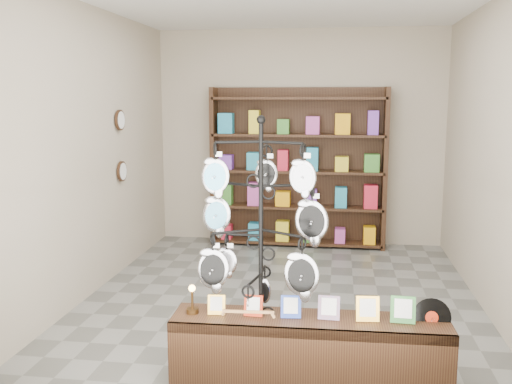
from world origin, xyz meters
TOP-DOWN VIEW (x-y plane):
  - ground at (0.00, 0.00)m, footprint 5.00×5.00m
  - room_envelope at (0.00, 0.00)m, footprint 5.00×5.00m
  - display_tree at (0.02, -1.62)m, footprint 0.99×0.82m
  - front_shelf at (0.38, -1.66)m, footprint 2.00×0.46m
  - back_shelving at (0.00, 2.30)m, footprint 2.42×0.36m
  - wall_clocks at (-1.97, 0.80)m, footprint 0.03×0.24m

SIDE VIEW (x-z plane):
  - ground at x=0.00m, z-range 0.00..0.00m
  - front_shelf at x=0.38m, z-range -0.10..0.60m
  - back_shelving at x=0.00m, z-range -0.07..2.13m
  - display_tree at x=0.02m, z-range 0.15..2.09m
  - wall_clocks at x=-1.97m, z-range 1.08..1.92m
  - room_envelope at x=0.00m, z-range -0.65..4.35m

